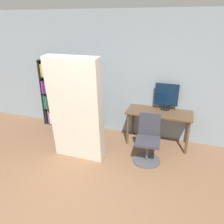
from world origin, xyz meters
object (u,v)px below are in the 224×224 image
(bookshelf, at_px, (56,95))
(mattress_near, at_px, (76,111))
(office_chair, at_px, (148,143))
(monitor, at_px, (166,96))

(bookshelf, relative_size, mattress_near, 0.84)
(office_chair, height_order, bookshelf, bookshelf)
(bookshelf, bearing_deg, monitor, -0.23)
(mattress_near, bearing_deg, monitor, 39.21)
(monitor, xyz_separation_m, bookshelf, (-2.64, 0.01, -0.26))
(mattress_near, bearing_deg, bookshelf, 134.49)
(office_chair, bearing_deg, mattress_near, -164.74)
(office_chair, distance_m, bookshelf, 2.63)
(office_chair, bearing_deg, bookshelf, 160.76)
(monitor, relative_size, bookshelf, 0.34)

